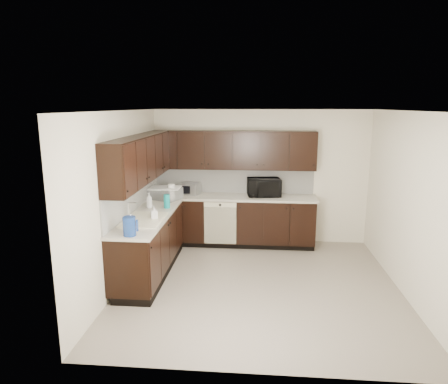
% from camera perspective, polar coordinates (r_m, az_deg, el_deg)
% --- Properties ---
extents(floor, '(4.00, 4.00, 0.00)m').
position_cam_1_polar(floor, '(6.02, 4.97, -13.04)').
color(floor, gray).
rests_on(floor, ground).
extents(ceiling, '(4.00, 4.00, 0.00)m').
position_cam_1_polar(ceiling, '(5.45, 5.46, 11.48)').
color(ceiling, white).
rests_on(ceiling, wall_back).
extents(wall_back, '(4.00, 0.02, 2.50)m').
position_cam_1_polar(wall_back, '(7.56, 5.16, 2.18)').
color(wall_back, beige).
rests_on(wall_back, floor).
extents(wall_left, '(0.02, 4.00, 2.50)m').
position_cam_1_polar(wall_left, '(5.94, -14.48, -0.97)').
color(wall_left, beige).
rests_on(wall_left, floor).
extents(wall_right, '(0.02, 4.00, 2.50)m').
position_cam_1_polar(wall_right, '(5.96, 24.80, -1.67)').
color(wall_right, beige).
rests_on(wall_right, floor).
extents(wall_front, '(4.00, 0.02, 2.50)m').
position_cam_1_polar(wall_front, '(3.69, 5.28, -8.76)').
color(wall_front, beige).
rests_on(wall_front, floor).
extents(lower_cabinets, '(3.00, 2.80, 0.90)m').
position_cam_1_polar(lower_cabinets, '(6.97, -3.30, -5.77)').
color(lower_cabinets, black).
rests_on(lower_cabinets, floor).
extents(countertop, '(3.03, 2.83, 0.04)m').
position_cam_1_polar(countertop, '(6.83, -3.38, -1.73)').
color(countertop, '#B6B09F').
rests_on(countertop, lower_cabinets).
extents(backsplash, '(3.00, 2.80, 0.48)m').
position_cam_1_polar(backsplash, '(7.01, -4.85, 0.79)').
color(backsplash, silver).
rests_on(backsplash, countertop).
extents(upper_cabinets, '(3.00, 2.80, 0.70)m').
position_cam_1_polar(upper_cabinets, '(6.78, -4.14, 5.47)').
color(upper_cabinets, black).
rests_on(upper_cabinets, wall_back).
extents(dishwasher, '(0.58, 0.04, 0.78)m').
position_cam_1_polar(dishwasher, '(7.18, -0.54, -4.09)').
color(dishwasher, beige).
rests_on(dishwasher, lower_cabinets).
extents(sink, '(0.54, 0.82, 0.42)m').
position_cam_1_polar(sink, '(5.92, -11.41, -4.55)').
color(sink, beige).
rests_on(sink, countertop).
extents(microwave, '(0.64, 0.48, 0.33)m').
position_cam_1_polar(microwave, '(7.33, 5.70, 0.67)').
color(microwave, black).
rests_on(microwave, countertop).
extents(soap_bottle_a, '(0.12, 0.12, 0.20)m').
position_cam_1_polar(soap_bottle_a, '(5.91, -9.96, -2.91)').
color(soap_bottle_a, gray).
rests_on(soap_bottle_a, countertop).
extents(soap_bottle_b, '(0.12, 0.12, 0.25)m').
position_cam_1_polar(soap_bottle_b, '(6.58, -10.63, -1.18)').
color(soap_bottle_b, gray).
rests_on(soap_bottle_b, countertop).
extents(toaster_oven, '(0.41, 0.35, 0.22)m').
position_cam_1_polar(toaster_oven, '(7.48, -4.86, 0.50)').
color(toaster_oven, '#ACACAF').
rests_on(toaster_oven, countertop).
extents(storage_bin, '(0.63, 0.56, 0.20)m').
position_cam_1_polar(storage_bin, '(7.16, -8.41, -0.19)').
color(storage_bin, white).
rests_on(storage_bin, countertop).
extents(blue_pitcher, '(0.19, 0.19, 0.25)m').
position_cam_1_polar(blue_pitcher, '(5.24, -13.36, -4.79)').
color(blue_pitcher, navy).
rests_on(blue_pitcher, countertop).
extents(teal_tumbler, '(0.10, 0.10, 0.22)m').
position_cam_1_polar(teal_tumbler, '(6.52, -8.16, -1.33)').
color(teal_tumbler, '#0C898C').
rests_on(teal_tumbler, countertop).
extents(paper_towel_roll, '(0.13, 0.13, 0.27)m').
position_cam_1_polar(paper_towel_roll, '(7.12, -7.53, 0.06)').
color(paper_towel_roll, white).
rests_on(paper_towel_roll, countertop).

